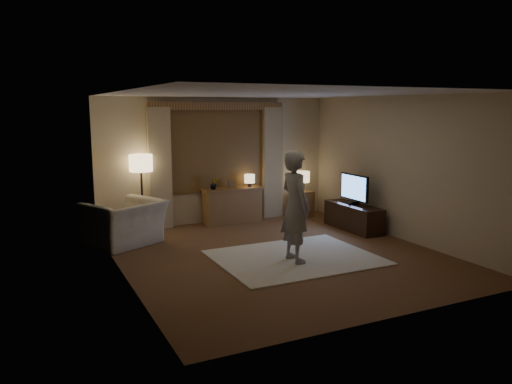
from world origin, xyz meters
TOP-DOWN VIEW (x-y plane):
  - room at (0.00, 0.50)m, footprint 5.04×5.54m
  - rug at (0.14, -0.26)m, footprint 2.50×2.00m
  - sideboard at (0.23, 2.50)m, footprint 1.20×0.40m
  - picture_frame at (0.23, 2.50)m, footprint 0.16×0.02m
  - plant at (-0.17, 2.50)m, footprint 0.17×0.13m
  - table_lamp_sideboard at (0.63, 2.50)m, footprint 0.22×0.22m
  - floor_lamp at (-1.65, 2.50)m, footprint 0.44×0.44m
  - armchair at (-2.15, 1.74)m, footprint 1.55×1.48m
  - side_table at (1.90, 2.45)m, footprint 0.40×0.40m
  - table_lamp_side at (1.90, 2.45)m, footprint 0.30×0.30m
  - tv_stand at (2.15, 0.91)m, footprint 0.45×1.40m
  - tv at (2.15, 0.91)m, footprint 0.20×0.83m
  - person at (0.04, -0.42)m, footprint 0.43×0.64m

SIDE VIEW (x-z plane):
  - rug at x=0.14m, z-range 0.00..0.02m
  - tv_stand at x=2.15m, z-range 0.00..0.50m
  - side_table at x=1.90m, z-range 0.00..0.56m
  - sideboard at x=0.23m, z-range 0.00..0.70m
  - armchair at x=-2.15m, z-range 0.00..0.78m
  - picture_frame at x=0.23m, z-range 0.70..0.90m
  - tv at x=2.15m, z-range 0.53..1.13m
  - plant at x=-0.17m, z-range 0.70..1.00m
  - table_lamp_side at x=1.90m, z-range 0.65..1.09m
  - person at x=0.04m, z-range 0.02..1.75m
  - table_lamp_sideboard at x=0.63m, z-range 0.75..1.05m
  - floor_lamp at x=-1.65m, z-range 0.51..2.02m
  - room at x=0.00m, z-range 0.01..2.65m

